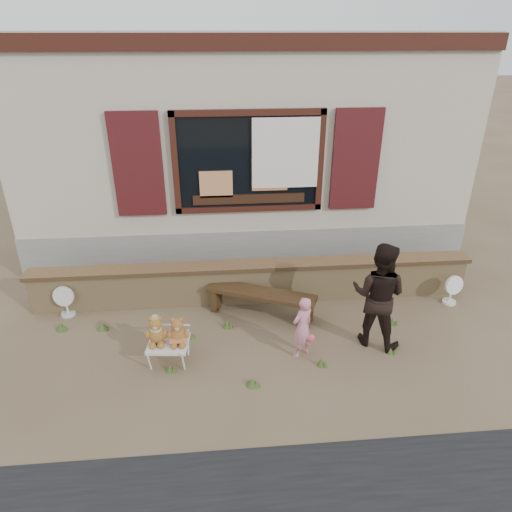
{
  "coord_description": "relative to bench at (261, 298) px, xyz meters",
  "views": [
    {
      "loc": [
        -0.54,
        -5.43,
        4.02
      ],
      "look_at": [
        0.0,
        0.6,
        1.0
      ],
      "focal_mm": 32.0,
      "sensor_mm": 36.0,
      "label": 1
    }
  ],
  "objects": [
    {
      "name": "ground",
      "position": [
        -0.08,
        -0.52,
        -0.31
      ],
      "size": [
        80.0,
        80.0,
        0.0
      ],
      "primitive_type": "plane",
      "color": "brown",
      "rests_on": "ground"
    },
    {
      "name": "shopfront",
      "position": [
        -0.07,
        3.97,
        1.68
      ],
      "size": [
        8.04,
        5.13,
        4.0
      ],
      "color": "#BAB196",
      "rests_on": "ground"
    },
    {
      "name": "brick_wall",
      "position": [
        -0.08,
        0.48,
        0.03
      ],
      "size": [
        7.1,
        0.36,
        0.67
      ],
      "color": "tan",
      "rests_on": "ground"
    },
    {
      "name": "bench",
      "position": [
        0.0,
        0.0,
        0.0
      ],
      "size": [
        1.69,
        1.01,
        0.43
      ],
      "rotation": [
        0.0,
        0.0,
        -0.41
      ],
      "color": "#322111",
      "rests_on": "ground"
    },
    {
      "name": "folding_chair",
      "position": [
        -1.33,
        -1.0,
        -0.02
      ],
      "size": [
        0.57,
        0.52,
        0.32
      ],
      "rotation": [
        0.0,
        0.0,
        -0.11
      ],
      "color": "silver",
      "rests_on": "ground"
    },
    {
      "name": "teddy_bear_left",
      "position": [
        -1.47,
        -0.98,
        0.21
      ],
      "size": [
        0.33,
        0.29,
        0.41
      ],
      "primitive_type": null,
      "rotation": [
        0.0,
        0.0,
        -0.11
      ],
      "color": "brown",
      "rests_on": "folding_chair"
    },
    {
      "name": "teddy_bear_right",
      "position": [
        -1.19,
        -1.01,
        0.21
      ],
      "size": [
        0.32,
        0.28,
        0.4
      ],
      "primitive_type": null,
      "rotation": [
        0.0,
        0.0,
        -0.11
      ],
      "color": "brown",
      "rests_on": "folding_chair"
    },
    {
      "name": "child",
      "position": [
        0.45,
        -1.01,
        0.14
      ],
      "size": [
        0.4,
        0.36,
        0.92
      ],
      "primitive_type": "imported",
      "rotation": [
        0.0,
        0.0,
        3.71
      ],
      "color": "pink",
      "rests_on": "ground"
    },
    {
      "name": "adult",
      "position": [
        1.52,
        -0.8,
        0.46
      ],
      "size": [
        0.95,
        0.9,
        1.54
      ],
      "primitive_type": "imported",
      "rotation": [
        0.0,
        0.0,
        2.57
      ],
      "color": "black",
      "rests_on": "ground"
    },
    {
      "name": "fan_left",
      "position": [
        -3.02,
        0.28,
        -0.05
      ],
      "size": [
        0.33,
        0.22,
        0.52
      ],
      "rotation": [
        0.0,
        0.0,
        -0.13
      ],
      "color": "silver",
      "rests_on": "ground"
    },
    {
      "name": "fan_right",
      "position": [
        3.1,
        0.09,
        -0.06
      ],
      "size": [
        0.33,
        0.21,
        0.51
      ],
      "rotation": [
        0.0,
        0.0,
        0.2
      ],
      "color": "white",
      "rests_on": "ground"
    },
    {
      "name": "grass_tufts",
      "position": [
        -1.02,
        -0.62,
        -0.26
      ],
      "size": [
        5.1,
        1.59,
        0.13
      ],
      "color": "#395020",
      "rests_on": "ground"
    }
  ]
}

